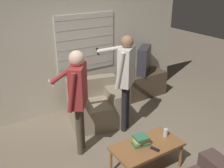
# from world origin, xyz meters

# --- Properties ---
(ground_plane) EXTENTS (16.00, 16.00, 0.00)m
(ground_plane) POSITION_xyz_m (0.00, 0.00, 0.00)
(ground_plane) COLOR #7F705B
(wall_back) EXTENTS (5.20, 0.08, 2.55)m
(wall_back) POSITION_xyz_m (0.01, 2.03, 1.28)
(wall_back) COLOR beige
(wall_back) RESTS_ON ground_plane
(armchair_beige) EXTENTS (1.11, 0.99, 0.82)m
(armchair_beige) POSITION_xyz_m (0.06, 1.25, 0.33)
(armchair_beige) COLOR gray
(armchair_beige) RESTS_ON ground_plane
(coffee_table) EXTENTS (1.00, 0.52, 0.44)m
(coffee_table) POSITION_xyz_m (0.03, -0.34, 0.39)
(coffee_table) COLOR brown
(coffee_table) RESTS_ON ground_plane
(tv_stand) EXTENTS (1.04, 0.49, 0.56)m
(tv_stand) POSITION_xyz_m (1.57, 1.70, 0.28)
(tv_stand) COLOR #4C3D2D
(tv_stand) RESTS_ON ground_plane
(tv) EXTENTS (0.59, 0.54, 0.61)m
(tv) POSITION_xyz_m (1.57, 1.70, 0.86)
(tv) COLOR #2D2D33
(tv) RESTS_ON tv_stand
(person_left_standing) EXTENTS (0.50, 0.76, 1.67)m
(person_left_standing) POSITION_xyz_m (-0.58, 0.58, 1.07)
(person_left_standing) COLOR #4C4233
(person_left_standing) RESTS_ON ground_plane
(person_right_standing) EXTENTS (0.50, 0.85, 1.74)m
(person_right_standing) POSITION_xyz_m (0.39, 0.74, 1.11)
(person_right_standing) COLOR black
(person_right_standing) RESTS_ON ground_plane
(book_stack) EXTENTS (0.26, 0.21, 0.15)m
(book_stack) POSITION_xyz_m (-0.05, -0.29, 0.51)
(book_stack) COLOR #33754C
(book_stack) RESTS_ON coffee_table
(soda_can) EXTENTS (0.07, 0.07, 0.13)m
(soda_can) POSITION_xyz_m (0.39, -0.31, 0.50)
(soda_can) COLOR silver
(soda_can) RESTS_ON coffee_table
(spare_remote) EXTENTS (0.08, 0.14, 0.02)m
(spare_remote) POSITION_xyz_m (0.05, -0.48, 0.45)
(spare_remote) COLOR black
(spare_remote) RESTS_ON coffee_table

